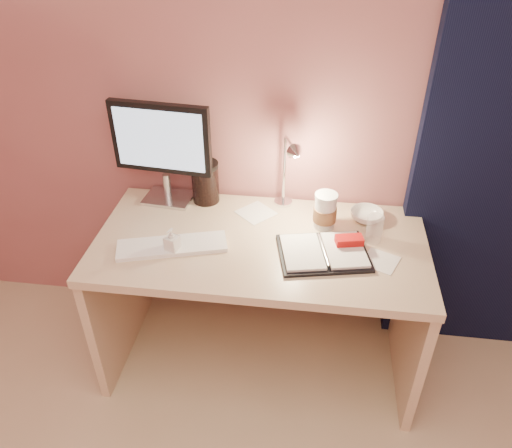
# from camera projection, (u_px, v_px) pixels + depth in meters

# --- Properties ---
(room) EXTENTS (3.50, 3.50, 3.50)m
(room) POSITION_uv_depth(u_px,v_px,m) (503.00, 134.00, 2.02)
(room) COLOR #C6B28E
(room) RESTS_ON ground
(desk) EXTENTS (1.40, 0.70, 0.73)m
(desk) POSITION_uv_depth(u_px,v_px,m) (262.00, 271.00, 2.29)
(desk) COLOR #CCAD90
(desk) RESTS_ON ground
(monitor) EXTENTS (0.45, 0.18, 0.48)m
(monitor) POSITION_uv_depth(u_px,v_px,m) (162.00, 144.00, 2.21)
(monitor) COLOR silver
(monitor) RESTS_ON desk
(keyboard) EXTENTS (0.47, 0.25, 0.02)m
(keyboard) POSITION_uv_depth(u_px,v_px,m) (172.00, 246.00, 2.06)
(keyboard) COLOR white
(keyboard) RESTS_ON desk
(planner) EXTENTS (0.40, 0.34, 0.06)m
(planner) POSITION_uv_depth(u_px,v_px,m) (326.00, 251.00, 2.02)
(planner) COLOR black
(planner) RESTS_ON desk
(paper_a) EXTENTS (0.18, 0.18, 0.00)m
(paper_a) POSITION_uv_depth(u_px,v_px,m) (304.00, 261.00, 1.99)
(paper_a) COLOR white
(paper_a) RESTS_ON desk
(paper_b) EXTENTS (0.17, 0.17, 0.00)m
(paper_b) POSITION_uv_depth(u_px,v_px,m) (380.00, 261.00, 1.99)
(paper_b) COLOR white
(paper_b) RESTS_ON desk
(paper_c) EXTENTS (0.20, 0.20, 0.00)m
(paper_c) POSITION_uv_depth(u_px,v_px,m) (256.00, 213.00, 2.28)
(paper_c) COLOR white
(paper_c) RESTS_ON desk
(coffee_cup) EXTENTS (0.10, 0.10, 0.16)m
(coffee_cup) POSITION_uv_depth(u_px,v_px,m) (325.00, 212.00, 2.15)
(coffee_cup) COLOR silver
(coffee_cup) RESTS_ON desk
(clear_cup) EXTENTS (0.07, 0.07, 0.12)m
(clear_cup) POSITION_uv_depth(u_px,v_px,m) (374.00, 229.00, 2.07)
(clear_cup) COLOR white
(clear_cup) RESTS_ON desk
(bowl) EXTENTS (0.18, 0.18, 0.05)m
(bowl) POSITION_uv_depth(u_px,v_px,m) (366.00, 216.00, 2.22)
(bowl) COLOR white
(bowl) RESTS_ON desk
(lotion_bottle) EXTENTS (0.07, 0.07, 0.11)m
(lotion_bottle) POSITION_uv_depth(u_px,v_px,m) (172.00, 241.00, 2.01)
(lotion_bottle) COLOR silver
(lotion_bottle) RESTS_ON desk
(dark_jar) EXTENTS (0.12, 0.12, 0.18)m
(dark_jar) POSITION_uv_depth(u_px,v_px,m) (205.00, 184.00, 2.32)
(dark_jar) COLOR black
(dark_jar) RESTS_ON desk
(desk_lamp) EXTENTS (0.14, 0.22, 0.36)m
(desk_lamp) POSITION_uv_depth(u_px,v_px,m) (275.00, 169.00, 2.15)
(desk_lamp) COLOR silver
(desk_lamp) RESTS_ON desk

